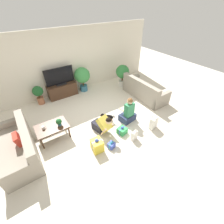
{
  "coord_description": "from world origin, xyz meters",
  "views": [
    {
      "loc": [
        -1.83,
        -3.48,
        3.5
      ],
      "look_at": [
        0.37,
        -0.26,
        0.45
      ],
      "focal_mm": 24.0,
      "sensor_mm": 36.0,
      "label": 1
    }
  ],
  "objects_px": {
    "gift_bag_a": "(134,135)",
    "tabletop_plant": "(59,122)",
    "tv": "(60,77)",
    "gift_box_b": "(122,130)",
    "potted_plant_corner_right": "(122,73)",
    "gift_bag_b": "(154,123)",
    "gift_box_a": "(97,145)",
    "dog": "(107,117)",
    "sofa_left": "(19,147)",
    "gift_box_c": "(111,145)",
    "coffee_table": "(52,128)",
    "mug": "(43,128)",
    "person_kneeling": "(103,125)",
    "potted_plant_back_left": "(38,93)",
    "sofa_right": "(144,91)",
    "tv_console": "(63,90)",
    "person_sitting": "(128,113)",
    "potted_plant_back_right": "(82,76)"
  },
  "relations": [
    {
      "from": "gift_bag_a",
      "to": "tabletop_plant",
      "type": "xyz_separation_m",
      "value": [
        -1.76,
        1.38,
        0.41
      ]
    },
    {
      "from": "tv",
      "to": "gift_box_b",
      "type": "relative_size",
      "value": 3.62
    },
    {
      "from": "potted_plant_corner_right",
      "to": "gift_bag_a",
      "type": "height_order",
      "value": "potted_plant_corner_right"
    },
    {
      "from": "gift_bag_a",
      "to": "gift_bag_b",
      "type": "distance_m",
      "value": 0.85
    },
    {
      "from": "gift_box_a",
      "to": "tabletop_plant",
      "type": "bearing_deg",
      "value": 120.2
    },
    {
      "from": "dog",
      "to": "gift_bag_b",
      "type": "xyz_separation_m",
      "value": [
        1.07,
        -1.13,
        0.01
      ]
    },
    {
      "from": "potted_plant_corner_right",
      "to": "tabletop_plant",
      "type": "distance_m",
      "value": 3.89
    },
    {
      "from": "dog",
      "to": "tabletop_plant",
      "type": "distance_m",
      "value": 1.59
    },
    {
      "from": "sofa_left",
      "to": "gift_box_c",
      "type": "relative_size",
      "value": 8.38
    },
    {
      "from": "coffee_table",
      "to": "gift_box_c",
      "type": "xyz_separation_m",
      "value": [
        1.23,
        -1.32,
        -0.32
      ]
    },
    {
      "from": "gift_box_c",
      "to": "gift_bag_b",
      "type": "bearing_deg",
      "value": -3.77
    },
    {
      "from": "coffee_table",
      "to": "mug",
      "type": "relative_size",
      "value": 7.65
    },
    {
      "from": "tv",
      "to": "tabletop_plant",
      "type": "height_order",
      "value": "tv"
    },
    {
      "from": "person_kneeling",
      "to": "potted_plant_back_left",
      "type": "bearing_deg",
      "value": 101.59
    },
    {
      "from": "coffee_table",
      "to": "gift_box_b",
      "type": "bearing_deg",
      "value": -29.38
    },
    {
      "from": "coffee_table",
      "to": "sofa_right",
      "type": "bearing_deg",
      "value": 2.41
    },
    {
      "from": "coffee_table",
      "to": "tv",
      "type": "bearing_deg",
      "value": 63.61
    },
    {
      "from": "tv_console",
      "to": "coffee_table",
      "type": "bearing_deg",
      "value": -116.39
    },
    {
      "from": "gift_box_a",
      "to": "gift_bag_b",
      "type": "relative_size",
      "value": 0.97
    },
    {
      "from": "tv_console",
      "to": "tv",
      "type": "distance_m",
      "value": 0.6
    },
    {
      "from": "gift_bag_a",
      "to": "gift_bag_b",
      "type": "height_order",
      "value": "gift_bag_b"
    },
    {
      "from": "sofa_right",
      "to": "gift_box_b",
      "type": "bearing_deg",
      "value": 119.97
    },
    {
      "from": "sofa_left",
      "to": "coffee_table",
      "type": "bearing_deg",
      "value": 97.85
    },
    {
      "from": "coffee_table",
      "to": "person_kneeling",
      "type": "xyz_separation_m",
      "value": [
        1.35,
        -0.66,
        -0.08
      ]
    },
    {
      "from": "person_kneeling",
      "to": "mug",
      "type": "bearing_deg",
      "value": 144.22
    },
    {
      "from": "coffee_table",
      "to": "tabletop_plant",
      "type": "height_order",
      "value": "tabletop_plant"
    },
    {
      "from": "sofa_left",
      "to": "person_sitting",
      "type": "bearing_deg",
      "value": 81.07
    },
    {
      "from": "tv_console",
      "to": "gift_box_a",
      "type": "relative_size",
      "value": 2.76
    },
    {
      "from": "dog",
      "to": "gift_box_b",
      "type": "height_order",
      "value": "dog"
    },
    {
      "from": "sofa_right",
      "to": "person_sitting",
      "type": "distance_m",
      "value": 1.74
    },
    {
      "from": "person_kneeling",
      "to": "gift_bag_b",
      "type": "distance_m",
      "value": 1.66
    },
    {
      "from": "potted_plant_back_right",
      "to": "mug",
      "type": "relative_size",
      "value": 9.06
    },
    {
      "from": "sofa_right",
      "to": "potted_plant_back_left",
      "type": "distance_m",
      "value": 4.27
    },
    {
      "from": "tv_console",
      "to": "gift_box_a",
      "type": "height_order",
      "value": "tv_console"
    },
    {
      "from": "gift_box_a",
      "to": "person_sitting",
      "type": "bearing_deg",
      "value": 18.65
    },
    {
      "from": "sofa_left",
      "to": "gift_box_c",
      "type": "distance_m",
      "value": 2.48
    },
    {
      "from": "sofa_right",
      "to": "dog",
      "type": "xyz_separation_m",
      "value": [
        -2.17,
        -0.46,
        -0.1
      ]
    },
    {
      "from": "tv_console",
      "to": "potted_plant_back_right",
      "type": "relative_size",
      "value": 1.11
    },
    {
      "from": "potted_plant_back_right",
      "to": "gift_box_c",
      "type": "relative_size",
      "value": 4.59
    },
    {
      "from": "tv_console",
      "to": "potted_plant_back_left",
      "type": "distance_m",
      "value": 0.97
    },
    {
      "from": "potted_plant_corner_right",
      "to": "gift_box_b",
      "type": "xyz_separation_m",
      "value": [
        -1.94,
        -2.54,
        -0.54
      ]
    },
    {
      "from": "potted_plant_corner_right",
      "to": "person_sitting",
      "type": "xyz_separation_m",
      "value": [
        -1.39,
        -2.16,
        -0.3
      ]
    },
    {
      "from": "potted_plant_back_left",
      "to": "dog",
      "type": "bearing_deg",
      "value": -56.39
    },
    {
      "from": "coffee_table",
      "to": "potted_plant_corner_right",
      "type": "xyz_separation_m",
      "value": [
        3.77,
        1.51,
        0.24
      ]
    },
    {
      "from": "tv_console",
      "to": "gift_box_b",
      "type": "distance_m",
      "value": 3.31
    },
    {
      "from": "sofa_right",
      "to": "tabletop_plant",
      "type": "relative_size",
      "value": 8.9
    },
    {
      "from": "person_kneeling",
      "to": "gift_bag_b",
      "type": "relative_size",
      "value": 1.74
    },
    {
      "from": "coffee_table",
      "to": "tabletop_plant",
      "type": "relative_size",
      "value": 4.12
    },
    {
      "from": "sofa_right",
      "to": "tv_console",
      "type": "distance_m",
      "value": 3.48
    },
    {
      "from": "dog",
      "to": "person_kneeling",
      "type": "bearing_deg",
      "value": -5.1
    }
  ]
}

